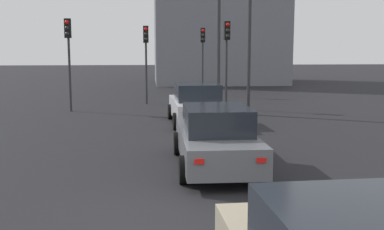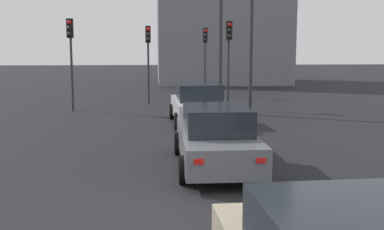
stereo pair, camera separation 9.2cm
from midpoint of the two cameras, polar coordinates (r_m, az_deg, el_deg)
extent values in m
cube|color=black|center=(8.50, -4.73, -13.15)|extent=(160.00, 160.00, 0.20)
cube|color=silver|center=(18.60, 0.89, 0.80)|extent=(4.40, 2.01, 0.70)
cube|color=#1E232B|center=(18.31, 0.98, 2.82)|extent=(2.00, 1.71, 0.66)
cylinder|color=black|center=(20.10, 3.07, 0.49)|extent=(0.65, 0.24, 0.64)
cylinder|color=black|center=(19.88, -2.30, 0.41)|extent=(0.65, 0.24, 0.64)
cylinder|color=black|center=(17.47, 4.51, -0.67)|extent=(0.65, 0.24, 0.64)
cylinder|color=black|center=(17.22, -1.66, -0.78)|extent=(0.65, 0.24, 0.64)
cube|color=maroon|center=(16.55, 4.18, 0.31)|extent=(0.04, 0.20, 0.11)
cube|color=maroon|center=(16.35, -0.50, 0.23)|extent=(0.04, 0.20, 0.11)
cube|color=slate|center=(11.83, 3.12, -3.51)|extent=(4.73, 1.83, 0.68)
cube|color=#1E232B|center=(11.48, 3.30, -0.55)|extent=(2.14, 1.58, 0.63)
cylinder|color=black|center=(13.43, 6.10, -3.36)|extent=(0.64, 0.23, 0.64)
cylinder|color=black|center=(13.23, -1.49, -3.48)|extent=(0.64, 0.23, 0.64)
cylinder|color=black|center=(10.64, 8.87, -6.45)|extent=(0.64, 0.23, 0.64)
cylinder|color=black|center=(10.39, -0.76, -6.70)|extent=(0.64, 0.23, 0.64)
cube|color=red|center=(9.63, 8.68, -5.54)|extent=(0.03, 0.20, 0.11)
cube|color=red|center=(9.43, 1.07, -5.73)|extent=(0.03, 0.20, 0.11)
cylinder|color=#2D2D30|center=(25.46, -5.25, 5.08)|extent=(0.11, 0.11, 3.30)
cube|color=black|center=(25.38, -5.31, 9.81)|extent=(0.21, 0.29, 0.90)
sphere|color=red|center=(25.28, -5.31, 10.43)|extent=(0.20, 0.20, 0.20)
sphere|color=black|center=(25.27, -5.30, 9.82)|extent=(0.20, 0.20, 0.20)
sphere|color=black|center=(25.26, -5.29, 9.21)|extent=(0.20, 0.20, 0.20)
cylinder|color=#2D2D30|center=(22.97, -14.38, 4.77)|extent=(0.11, 0.11, 3.48)
cube|color=black|center=(22.90, -14.62, 10.24)|extent=(0.24, 0.31, 0.90)
sphere|color=red|center=(22.81, -14.73, 10.92)|extent=(0.20, 0.20, 0.20)
sphere|color=black|center=(22.80, -14.71, 10.24)|extent=(0.20, 0.20, 0.20)
sphere|color=black|center=(22.79, -14.68, 9.57)|extent=(0.20, 0.20, 0.20)
cylinder|color=#2D2D30|center=(29.50, 1.69, 5.59)|extent=(0.11, 0.11, 3.37)
cube|color=black|center=(29.43, 1.72, 9.74)|extent=(0.20, 0.28, 0.90)
sphere|color=red|center=(29.32, 1.74, 10.28)|extent=(0.20, 0.20, 0.20)
sphere|color=black|center=(29.32, 1.74, 9.75)|extent=(0.20, 0.20, 0.20)
sphere|color=black|center=(29.31, 1.74, 9.22)|extent=(0.20, 0.20, 0.20)
cylinder|color=#2D2D30|center=(23.14, 4.57, 4.92)|extent=(0.11, 0.11, 3.41)
cube|color=black|center=(23.06, 4.67, 10.27)|extent=(0.23, 0.30, 0.90)
sphere|color=red|center=(22.97, 4.75, 10.95)|extent=(0.20, 0.20, 0.20)
sphere|color=black|center=(22.96, 4.74, 10.28)|extent=(0.20, 0.20, 0.20)
sphere|color=black|center=(22.95, 4.74, 9.61)|extent=(0.20, 0.20, 0.20)
cylinder|color=#2D2D30|center=(21.71, 3.66, 12.11)|extent=(0.16, 0.16, 9.00)
cylinder|color=#2D2D30|center=(21.14, 7.42, 11.23)|extent=(0.16, 0.16, 8.31)
camera|label=1|loc=(0.05, -89.77, 0.03)|focal=43.56mm
camera|label=2|loc=(0.05, 90.23, -0.03)|focal=43.56mm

